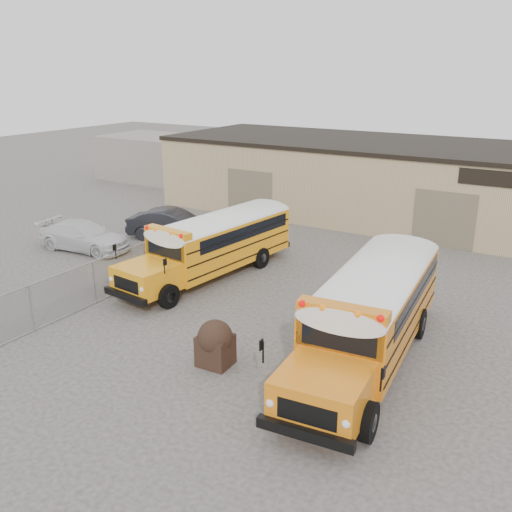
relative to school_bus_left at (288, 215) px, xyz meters
The scene contains 9 objects.
ground 11.73m from the school_bus_left, 74.05° to the right, with size 120.00×120.00×0.00m, color #413E3B.
warehouse 9.41m from the school_bus_left, 70.12° to the left, with size 30.20×10.20×4.67m.
chainlink_fence 8.67m from the school_bus_left, 108.97° to the right, with size 0.07×18.07×1.81m.
distant_building_left 21.70m from the school_bus_left, 150.07° to the left, with size 8.00×6.00×3.60m, color gray.
school_bus_left is the anchor object (origin of this frame).
school_bus_right 8.31m from the school_bus_left, 23.29° to the right, with size 3.52×10.69×3.08m.
tarp_bundle 13.41m from the school_bus_left, 71.64° to the right, with size 1.13×1.13×1.54m.
car_white 10.76m from the school_bus_left, 143.75° to the right, with size 2.07×5.09×1.48m, color silver.
car_dark 6.44m from the school_bus_left, 157.87° to the right, with size 1.75×5.01×1.65m, color black.
Camera 1 is at (10.64, -14.79, 9.17)m, focal length 40.00 mm.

